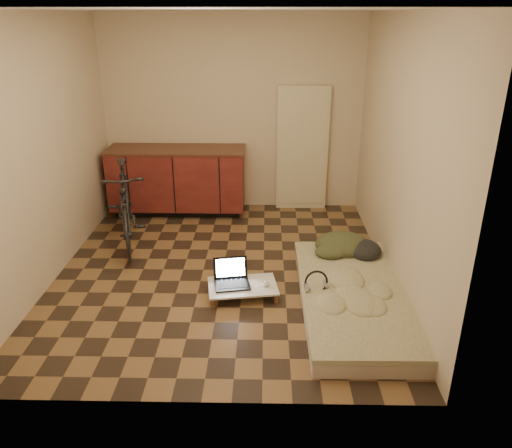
{
  "coord_description": "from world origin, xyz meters",
  "views": [
    {
      "loc": [
        0.45,
        -4.78,
        2.57
      ],
      "look_at": [
        0.35,
        -0.01,
        0.55
      ],
      "focal_mm": 35.0,
      "sensor_mm": 36.0,
      "label": 1
    }
  ],
  "objects_px": {
    "bicycle": "(125,201)",
    "futon": "(354,297)",
    "lap_desk": "(243,286)",
    "laptop": "(232,279)"
  },
  "relations": [
    {
      "from": "futon",
      "to": "laptop",
      "type": "relative_size",
      "value": 5.48
    },
    {
      "from": "bicycle",
      "to": "futon",
      "type": "distance_m",
      "value": 2.89
    },
    {
      "from": "bicycle",
      "to": "futon",
      "type": "relative_size",
      "value": 0.78
    },
    {
      "from": "bicycle",
      "to": "lap_desk",
      "type": "bearing_deg",
      "value": -55.2
    },
    {
      "from": "bicycle",
      "to": "lap_desk",
      "type": "distance_m",
      "value": 1.92
    },
    {
      "from": "laptop",
      "to": "lap_desk",
      "type": "bearing_deg",
      "value": -30.45
    },
    {
      "from": "bicycle",
      "to": "laptop",
      "type": "xyz_separation_m",
      "value": [
        1.32,
        -1.16,
        -0.37
      ]
    },
    {
      "from": "futon",
      "to": "laptop",
      "type": "distance_m",
      "value": 1.2
    },
    {
      "from": "lap_desk",
      "to": "laptop",
      "type": "bearing_deg",
      "value": 151.21
    },
    {
      "from": "lap_desk",
      "to": "laptop",
      "type": "relative_size",
      "value": 1.89
    }
  ]
}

